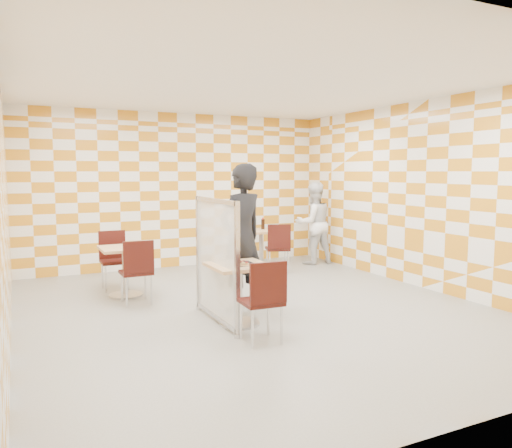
# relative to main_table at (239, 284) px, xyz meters

# --- Properties ---
(room_shell) EXTENTS (7.00, 7.00, 7.00)m
(room_shell) POSITION_rel_main_table_xyz_m (0.47, 1.05, 0.99)
(room_shell) COLOR gray
(room_shell) RESTS_ON ground
(main_table) EXTENTS (0.70, 0.70, 0.75)m
(main_table) POSITION_rel_main_table_xyz_m (0.00, 0.00, 0.00)
(main_table) COLOR #DCB076
(main_table) RESTS_ON ground
(second_table) EXTENTS (0.70, 0.70, 0.75)m
(second_table) POSITION_rel_main_table_xyz_m (1.83, 3.09, 0.00)
(second_table) COLOR #DCB076
(second_table) RESTS_ON ground
(empty_table) EXTENTS (0.70, 0.70, 0.75)m
(empty_table) POSITION_rel_main_table_xyz_m (-0.98, 2.03, 0.00)
(empty_table) COLOR #DCB076
(empty_table) RESTS_ON ground
(chair_main_front) EXTENTS (0.44, 0.45, 0.92)m
(chair_main_front) POSITION_rel_main_table_xyz_m (-0.05, -0.78, 0.04)
(chair_main_front) COLOR #340D0A
(chair_main_front) RESTS_ON ground
(chair_second_front) EXTENTS (0.54, 0.55, 0.92)m
(chair_second_front) POSITION_rel_main_table_xyz_m (1.89, 2.49, 0.04)
(chair_second_front) COLOR #340D0A
(chair_second_front) RESTS_ON ground
(chair_second_side) EXTENTS (0.46, 0.45, 0.92)m
(chair_second_side) POSITION_rel_main_table_xyz_m (1.38, 3.19, 0.04)
(chair_second_side) COLOR #340D0A
(chair_second_side) RESTS_ON ground
(chair_empty_near) EXTENTS (0.42, 0.43, 0.92)m
(chair_empty_near) POSITION_rel_main_table_xyz_m (-0.92, 1.43, 0.04)
(chair_empty_near) COLOR #340D0A
(chair_empty_near) RESTS_ON ground
(chair_empty_far) EXTENTS (0.42, 0.43, 0.92)m
(chair_empty_far) POSITION_rel_main_table_xyz_m (-1.04, 2.62, 0.04)
(chair_empty_far) COLOR #340D0A
(chair_empty_far) RESTS_ON ground
(partition) EXTENTS (0.08, 1.38, 1.55)m
(partition) POSITION_rel_main_table_xyz_m (-0.23, 0.19, 0.28)
(partition) COLOR white
(partition) RESTS_ON ground
(man_dark) EXTENTS (0.84, 0.70, 1.98)m
(man_dark) POSITION_rel_main_table_xyz_m (0.29, 0.57, 0.48)
(man_dark) COLOR black
(man_dark) RESTS_ON ground
(man_white) EXTENTS (0.83, 0.66, 1.66)m
(man_white) POSITION_rel_main_table_xyz_m (3.02, 3.09, 0.32)
(man_white) COLOR white
(man_white) RESTS_ON ground
(pizza_on_foil) EXTENTS (0.40, 0.40, 0.04)m
(pizza_on_foil) POSITION_rel_main_table_xyz_m (-0.00, -0.02, 0.26)
(pizza_on_foil) COLOR silver
(pizza_on_foil) RESTS_ON main_table
(sport_bottle) EXTENTS (0.06, 0.06, 0.20)m
(sport_bottle) POSITION_rel_main_table_xyz_m (1.68, 3.16, 0.33)
(sport_bottle) COLOR white
(sport_bottle) RESTS_ON second_table
(soda_bottle) EXTENTS (0.07, 0.07, 0.23)m
(soda_bottle) POSITION_rel_main_table_xyz_m (1.92, 3.18, 0.34)
(soda_bottle) COLOR black
(soda_bottle) RESTS_ON second_table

